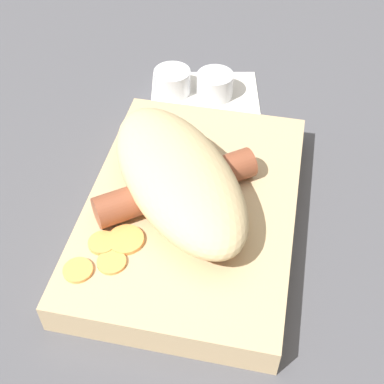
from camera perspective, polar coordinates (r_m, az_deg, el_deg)
The scene contains 8 objects.
ground_plane at distance 0.51m, azimuth 0.00°, elevation -3.21°, with size 3.00×3.00×0.00m, color #4C4C51.
food_tray at distance 0.49m, azimuth 0.00°, elevation -2.04°, with size 0.27×0.19×0.03m.
bread_roll at distance 0.46m, azimuth -1.49°, elevation 1.73°, with size 0.21×0.19×0.06m.
sausage at distance 0.48m, azimuth -1.53°, elevation 0.94°, with size 0.15×0.14×0.03m.
pickled_veggies at distance 0.45m, azimuth -8.88°, elevation -6.15°, with size 0.07×0.06×0.00m.
napkin at distance 0.64m, azimuth 1.39°, elevation 9.46°, with size 0.15×0.15×0.00m.
condiment_cup_near at distance 0.64m, azimuth 2.46°, elevation 11.15°, with size 0.04×0.04×0.03m.
condiment_cup_far at distance 0.65m, azimuth -2.10°, elevation 11.50°, with size 0.04×0.04×0.03m.
Camera 1 is at (-0.32, -0.07, 0.39)m, focal length 50.00 mm.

